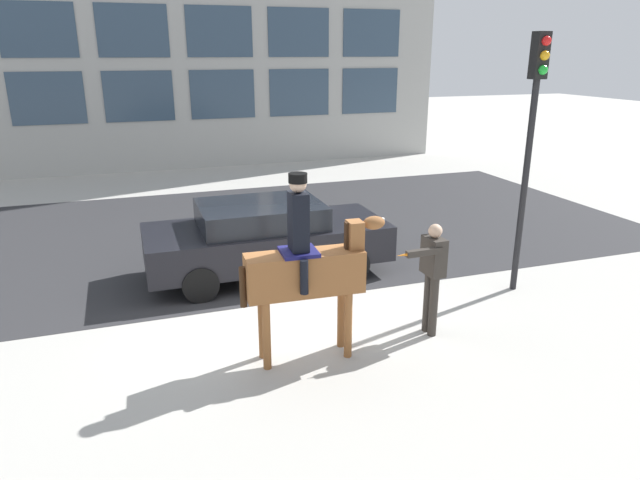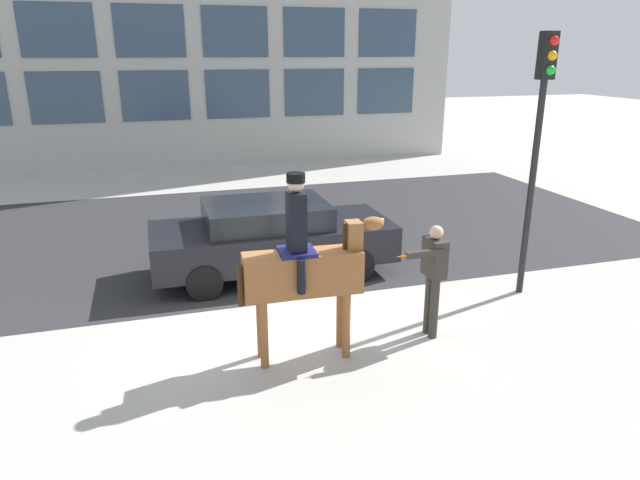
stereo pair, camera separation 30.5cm
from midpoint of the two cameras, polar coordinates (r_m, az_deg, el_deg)
The scene contains 6 objects.
ground_plane at distance 9.26m, azimuth -4.91°, elevation -7.59°, with size 80.00×80.00×0.00m, color #B2AFA8.
road_surface at distance 13.61m, azimuth -9.88°, elevation 0.82°, with size 19.51×8.50×0.01m.
mounted_horse_lead at distance 7.54m, azimuth -2.44°, elevation -2.74°, with size 1.99×0.65×2.60m.
pedestrian_bystander at distance 8.42m, azimuth 10.14°, elevation -3.02°, with size 0.82×0.45×1.71m.
street_car_near_lane at distance 10.73m, azimuth -6.26°, elevation 0.32°, with size 4.46×1.95×1.40m.
traffic_light at distance 10.04m, azimuth 19.62°, elevation 10.72°, with size 0.24×0.29×4.34m.
Camera 1 is at (-2.11, -8.05, 4.04)m, focal length 32.00 mm.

